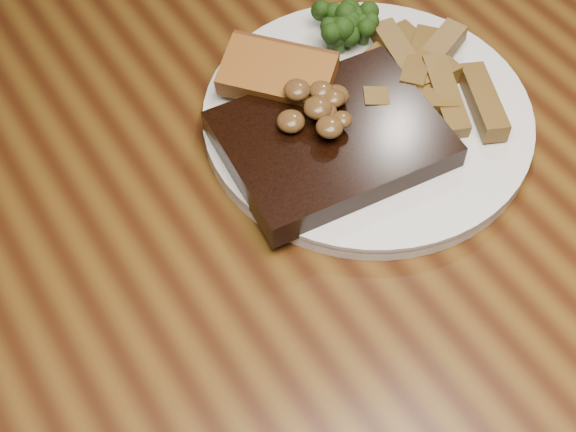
% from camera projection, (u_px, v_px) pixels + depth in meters
% --- Properties ---
extents(dining_table, '(1.60, 0.90, 0.75)m').
position_uv_depth(dining_table, '(290.00, 278.00, 0.74)').
color(dining_table, '#4B2E0F').
rests_on(dining_table, ground).
extents(chair_far, '(0.54, 0.54, 0.90)m').
position_uv_depth(chair_far, '(31.00, 15.00, 1.20)').
color(chair_far, black).
rests_on(chair_far, ground).
extents(plate, '(0.33, 0.33, 0.01)m').
position_uv_depth(plate, '(367.00, 119.00, 0.72)').
color(plate, silver).
rests_on(plate, dining_table).
extents(steak, '(0.19, 0.16, 0.03)m').
position_uv_depth(steak, '(331.00, 140.00, 0.68)').
color(steak, black).
rests_on(steak, plate).
extents(steak_bone, '(0.15, 0.03, 0.02)m').
position_uv_depth(steak_bone, '(374.00, 192.00, 0.66)').
color(steak_bone, '#B8A88E').
rests_on(steak_bone, plate).
extents(mushroom_pile, '(0.07, 0.07, 0.03)m').
position_uv_depth(mushroom_pile, '(326.00, 109.00, 0.67)').
color(mushroom_pile, '#523819').
rests_on(mushroom_pile, steak).
extents(garlic_bread, '(0.10, 0.11, 0.02)m').
position_uv_depth(garlic_bread, '(277.00, 91.00, 0.72)').
color(garlic_bread, '#96541B').
rests_on(garlic_bread, plate).
extents(potato_wedges, '(0.11, 0.11, 0.02)m').
position_uv_depth(potato_wedges, '(439.00, 71.00, 0.73)').
color(potato_wedges, brown).
rests_on(potato_wedges, plate).
extents(broccoli_cluster, '(0.06, 0.06, 0.04)m').
position_uv_depth(broccoli_cluster, '(352.00, 28.00, 0.76)').
color(broccoli_cluster, '#1D360C').
rests_on(broccoli_cluster, plate).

